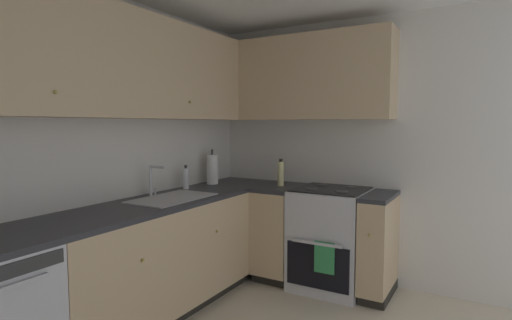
# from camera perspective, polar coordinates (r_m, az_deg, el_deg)

# --- Properties ---
(wall_back) EXTENTS (3.96, 0.05, 2.43)m
(wall_back) POSITION_cam_1_polar(r_m,az_deg,el_deg) (3.07, -24.45, -0.16)
(wall_back) COLOR silver
(wall_back) RESTS_ON ground_plane
(wall_right) EXTENTS (0.05, 3.18, 2.43)m
(wall_right) POSITION_cam_1_polar(r_m,az_deg,el_deg) (3.85, 15.96, 1.06)
(wall_right) COLOR silver
(wall_right) RESTS_ON ground_plane
(lower_cabinets_back) EXTENTS (1.82, 0.62, 0.85)m
(lower_cabinets_back) POSITION_cam_1_polar(r_m,az_deg,el_deg) (3.26, -14.34, -13.69)
(lower_cabinets_back) COLOR tan
(lower_cabinets_back) RESTS_ON ground_plane
(countertop_back) EXTENTS (3.03, 0.60, 0.03)m
(countertop_back) POSITION_cam_1_polar(r_m,az_deg,el_deg) (3.14, -14.51, -6.10)
(countertop_back) COLOR #2D2D33
(countertop_back) RESTS_ON lower_cabinets_back
(lower_cabinets_right) EXTENTS (0.62, 1.21, 0.85)m
(lower_cabinets_right) POSITION_cam_1_polar(r_m,az_deg,el_deg) (3.81, 8.36, -10.83)
(lower_cabinets_right) COLOR tan
(lower_cabinets_right) RESTS_ON ground_plane
(countertop_right) EXTENTS (0.60, 1.21, 0.03)m
(countertop_right) POSITION_cam_1_polar(r_m,az_deg,el_deg) (3.71, 8.43, -4.30)
(countertop_right) COLOR #2D2D33
(countertop_right) RESTS_ON lower_cabinets_right
(oven_range) EXTENTS (0.68, 0.62, 1.04)m
(oven_range) POSITION_cam_1_polar(r_m,az_deg,el_deg) (3.77, 10.48, -10.69)
(oven_range) COLOR silver
(oven_range) RESTS_ON ground_plane
(upper_cabinets_back) EXTENTS (2.71, 0.34, 0.77)m
(upper_cabinets_back) POSITION_cam_1_polar(r_m,az_deg,el_deg) (3.11, -18.95, 12.70)
(upper_cabinets_back) COLOR tan
(upper_cabinets_right) EXTENTS (0.32, 1.76, 0.77)m
(upper_cabinets_right) POSITION_cam_1_polar(r_m,az_deg,el_deg) (3.91, 5.91, 11.30)
(upper_cabinets_right) COLOR tan
(sink) EXTENTS (0.67, 0.40, 0.10)m
(sink) POSITION_cam_1_polar(r_m,az_deg,el_deg) (3.27, -11.65, -6.01)
(sink) COLOR #B7B7BC
(sink) RESTS_ON countertop_back
(faucet) EXTENTS (0.07, 0.16, 0.25)m
(faucet) POSITION_cam_1_polar(r_m,az_deg,el_deg) (3.38, -14.32, -2.47)
(faucet) COLOR silver
(faucet) RESTS_ON countertop_back
(soap_bottle) EXTENTS (0.05, 0.05, 0.22)m
(soap_bottle) POSITION_cam_1_polar(r_m,az_deg,el_deg) (3.69, -9.84, -2.55)
(soap_bottle) COLOR silver
(soap_bottle) RESTS_ON countertop_back
(paper_towel_roll) EXTENTS (0.11, 0.11, 0.35)m
(paper_towel_roll) POSITION_cam_1_polar(r_m,az_deg,el_deg) (3.97, -6.15, -1.30)
(paper_towel_roll) COLOR white
(paper_towel_roll) RESTS_ON countertop_back
(oil_bottle) EXTENTS (0.06, 0.06, 0.26)m
(oil_bottle) POSITION_cam_1_polar(r_m,az_deg,el_deg) (3.83, 3.52, -1.88)
(oil_bottle) COLOR beige
(oil_bottle) RESTS_ON countertop_right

